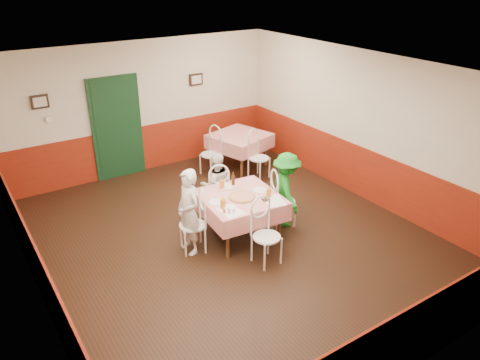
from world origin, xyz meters
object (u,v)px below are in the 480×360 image
chair_right (283,202)px  glass_b (269,193)px  glass_c (222,184)px  diner_right (286,190)px  chair_left (193,225)px  beer_bottle (233,179)px  main_table (240,217)px  chair_second_a (210,154)px  pizza (242,197)px  chair_second_b (259,158)px  diner_far (216,185)px  glass_a (223,204)px  diner_left (189,212)px  wallet (266,200)px  second_table (240,151)px  chair_near (267,237)px  chair_far (218,193)px

chair_right → glass_b: glass_b is taller
glass_c → diner_right: (0.98, -0.49, -0.17)m
chair_left → beer_bottle: (0.97, 0.33, 0.42)m
main_table → beer_bottle: bearing=72.7°
chair_second_a → pizza: chair_second_a is taller
chair_second_b → diner_right: 1.99m
chair_right → diner_far: 1.25m
chair_left → diner_right: size_ratio=0.68×
chair_left → diner_far: (0.93, 0.82, 0.14)m
glass_a → glass_c: (0.36, 0.61, -0.01)m
pizza → beer_bottle: (0.13, 0.46, 0.10)m
pizza → glass_b: glass_b is taller
chair_second_a → glass_b: (-0.51, -2.78, 0.38)m
chair_left → glass_b: glass_b is taller
chair_second_a → diner_right: diner_right is taller
main_table → chair_second_b: bearing=47.0°
chair_second_a → beer_bottle: (-0.76, -2.11, 0.42)m
glass_c → chair_left: bearing=-155.9°
chair_right → glass_c: size_ratio=6.39×
diner_left → diner_far: size_ratio=1.19×
chair_right → wallet: chair_right is taller
main_table → glass_c: (-0.09, 0.42, 0.46)m
diner_right → diner_left: bearing=103.7°
second_table → chair_right: (-0.79, -2.58, 0.08)m
chair_right → diner_right: diner_right is taller
chair_second_b → glass_c: same height
second_table → glass_c: 2.75m
beer_bottle → diner_right: 0.93m
chair_second_b → beer_bottle: (-1.51, -1.36, 0.42)m
chair_second_a → wallet: 2.94m
second_table → chair_second_a: 0.75m
chair_near → wallet: chair_near is taller
main_table → chair_second_b: 2.40m
chair_second_a → diner_far: diner_far is taller
diner_right → chair_second_b: bearing=-3.3°
chair_far → pizza: (-0.08, -0.90, 0.32)m
chair_far → beer_bottle: (0.05, -0.45, 0.42)m
chair_near → glass_a: size_ratio=5.97×
chair_second_b → diner_far: size_ratio=0.76×
diner_far → diner_left: bearing=54.8°
chair_far → diner_right: size_ratio=0.68×
main_table → second_table: bearing=56.8°
diner_far → pizza: bearing=99.9°
pizza → diner_right: (0.90, -0.02, -0.11)m
pizza → glass_a: 0.47m
chair_far → diner_right: 1.26m
chair_left → second_table: bearing=149.4°
pizza → glass_b: size_ratio=2.95×
second_table → diner_right: bearing=-106.0°
main_table → wallet: wallet is taller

